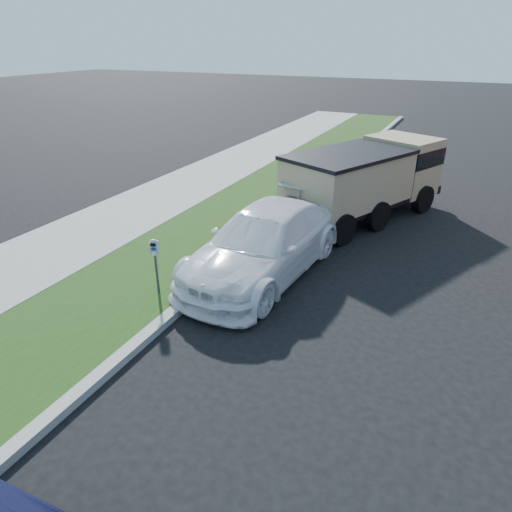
% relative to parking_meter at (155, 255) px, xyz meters
% --- Properties ---
extents(ground, '(120.00, 120.00, 0.00)m').
position_rel_parking_meter_xyz_m(ground, '(3.31, -0.14, -1.01)').
color(ground, black).
rests_on(ground, ground).
extents(streetside, '(6.12, 50.00, 0.15)m').
position_rel_parking_meter_xyz_m(streetside, '(-2.26, 1.86, -0.95)').
color(streetside, gray).
rests_on(streetside, ground).
extents(parking_meter, '(0.20, 0.17, 1.24)m').
position_rel_parking_meter_xyz_m(parking_meter, '(0.00, 0.00, 0.00)').
color(parking_meter, '#3F4247').
rests_on(parking_meter, ground).
extents(white_wagon, '(2.62, 5.46, 1.53)m').
position_rel_parking_meter_xyz_m(white_wagon, '(1.56, 2.04, -0.25)').
color(white_wagon, white).
rests_on(white_wagon, ground).
extents(dump_truck, '(4.20, 5.99, 2.22)m').
position_rel_parking_meter_xyz_m(dump_truck, '(2.83, 6.89, 0.23)').
color(dump_truck, black).
rests_on(dump_truck, ground).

